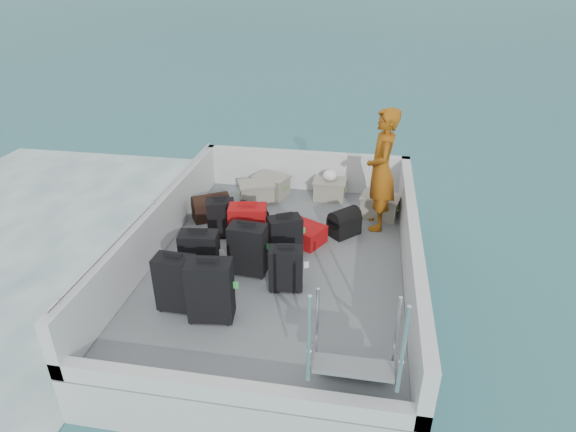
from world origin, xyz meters
name	(u,v)px	position (x,y,z in m)	size (l,w,h in m)	color
ground	(280,296)	(0.00, 0.00, 0.00)	(160.00, 160.00, 0.00)	#1C5863
ferry_hull	(280,279)	(0.00, 0.00, 0.30)	(3.60, 5.00, 0.60)	silver
deck	(279,260)	(0.00, 0.00, 0.61)	(3.30, 4.70, 0.02)	slate
deck_fittings	(301,251)	(0.35, -0.32, 0.99)	(3.60, 5.00, 0.90)	silver
suitcase_0	(176,284)	(-0.97, -1.23, 0.97)	(0.46, 0.26, 0.70)	black
suitcase_1	(200,258)	(-0.88, -0.66, 0.97)	(0.47, 0.27, 0.70)	black
suitcase_2	(221,219)	(-0.97, 0.51, 0.91)	(0.40, 0.24, 0.58)	black
suitcase_3	(210,291)	(-0.52, -1.34, 1.00)	(0.50, 0.29, 0.76)	black
suitcase_4	(248,250)	(-0.34, -0.37, 0.97)	(0.47, 0.28, 0.69)	black
suitcase_5	(248,229)	(-0.47, 0.16, 0.97)	(0.51, 0.31, 0.70)	#A90D0F
suitcase_6	(286,269)	(0.20, -0.63, 0.91)	(0.42, 0.25, 0.58)	black
suitcase_7	(285,238)	(0.06, 0.07, 0.93)	(0.44, 0.25, 0.62)	black
suitcase_8	(301,233)	(0.21, 0.57, 0.75)	(0.44, 0.66, 0.26)	#A90D0F
duffel_0	(211,209)	(-1.30, 1.02, 0.78)	(0.57, 0.30, 0.32)	black
duffel_1	(252,220)	(-0.57, 0.77, 0.78)	(0.48, 0.30, 0.32)	black
duffel_2	(344,225)	(0.82, 0.87, 0.78)	(0.45, 0.30, 0.32)	black
crate_0	(257,193)	(-0.72, 1.72, 0.79)	(0.55, 0.38, 0.33)	gray
crate_1	(272,186)	(-0.53, 2.06, 0.78)	(0.55, 0.38, 0.33)	gray
crate_2	(329,190)	(0.48, 2.08, 0.78)	(0.52, 0.36, 0.31)	gray
crate_3	(380,207)	(1.35, 1.54, 0.79)	(0.56, 0.38, 0.34)	gray
yellow_bag	(369,207)	(1.18, 1.64, 0.73)	(0.28, 0.26, 0.22)	yellow
white_bag	(330,177)	(0.48, 2.08, 1.02)	(0.24, 0.24, 0.18)	white
passenger	(381,170)	(1.30, 1.22, 1.54)	(0.68, 0.44, 1.85)	orange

